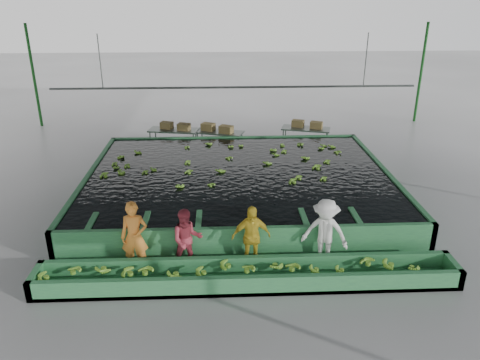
{
  "coord_description": "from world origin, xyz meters",
  "views": [
    {
      "loc": [
        -0.61,
        -12.93,
        6.54
      ],
      "look_at": [
        0.0,
        0.5,
        1.0
      ],
      "focal_mm": 35.0,
      "sensor_mm": 36.0,
      "label": 1
    }
  ],
  "objects_px": {
    "worker_a": "(134,237)",
    "worker_d": "(325,233)",
    "worker_c": "(251,237)",
    "flotation_tank": "(239,184)",
    "packing_table_left": "(174,140)",
    "sorting_trough": "(248,275)",
    "box_stack_mid": "(217,131)",
    "packing_table_mid": "(219,142)",
    "packing_table_right": "(305,138)",
    "worker_b": "(187,239)",
    "box_stack_right": "(307,127)",
    "box_stack_left": "(175,129)"
  },
  "relations": [
    {
      "from": "worker_a",
      "to": "worker_d",
      "type": "xyz_separation_m",
      "value": [
        4.7,
        0.0,
        -0.01
      ]
    },
    {
      "from": "worker_c",
      "to": "worker_d",
      "type": "relative_size",
      "value": 0.93
    },
    {
      "from": "flotation_tank",
      "to": "packing_table_left",
      "type": "bearing_deg",
      "value": 117.57
    },
    {
      "from": "sorting_trough",
      "to": "box_stack_mid",
      "type": "bearing_deg",
      "value": 94.19
    },
    {
      "from": "packing_table_mid",
      "to": "packing_table_right",
      "type": "distance_m",
      "value": 3.77
    },
    {
      "from": "packing_table_mid",
      "to": "worker_c",
      "type": "bearing_deg",
      "value": -85.14
    },
    {
      "from": "worker_b",
      "to": "box_stack_right",
      "type": "distance_m",
      "value": 10.42
    },
    {
      "from": "packing_table_right",
      "to": "packing_table_left",
      "type": "bearing_deg",
      "value": -179.78
    },
    {
      "from": "packing_table_mid",
      "to": "packing_table_left",
      "type": "bearing_deg",
      "value": 171.19
    },
    {
      "from": "worker_c",
      "to": "packing_table_right",
      "type": "distance_m",
      "value": 9.72
    },
    {
      "from": "sorting_trough",
      "to": "packing_table_right",
      "type": "distance_m",
      "value": 10.52
    },
    {
      "from": "sorting_trough",
      "to": "flotation_tank",
      "type": "bearing_deg",
      "value": 90.0
    },
    {
      "from": "flotation_tank",
      "to": "worker_a",
      "type": "xyz_separation_m",
      "value": [
        -2.73,
        -4.3,
        0.46
      ]
    },
    {
      "from": "worker_c",
      "to": "box_stack_mid",
      "type": "bearing_deg",
      "value": 87.98
    },
    {
      "from": "worker_d",
      "to": "packing_table_mid",
      "type": "distance_m",
      "value": 9.3
    },
    {
      "from": "flotation_tank",
      "to": "worker_b",
      "type": "distance_m",
      "value": 4.55
    },
    {
      "from": "worker_d",
      "to": "box_stack_mid",
      "type": "relative_size",
      "value": 1.28
    },
    {
      "from": "worker_c",
      "to": "box_stack_mid",
      "type": "height_order",
      "value": "worker_c"
    },
    {
      "from": "box_stack_left",
      "to": "worker_c",
      "type": "bearing_deg",
      "value": -74.19
    },
    {
      "from": "flotation_tank",
      "to": "worker_c",
      "type": "relative_size",
      "value": 6.0
    },
    {
      "from": "worker_d",
      "to": "box_stack_left",
      "type": "xyz_separation_m",
      "value": [
        -4.46,
        9.24,
        0.05
      ]
    },
    {
      "from": "sorting_trough",
      "to": "worker_d",
      "type": "distance_m",
      "value": 2.22
    },
    {
      "from": "worker_a",
      "to": "worker_c",
      "type": "bearing_deg",
      "value": 0.86
    },
    {
      "from": "flotation_tank",
      "to": "box_stack_mid",
      "type": "distance_m",
      "value": 4.69
    },
    {
      "from": "sorting_trough",
      "to": "packing_table_right",
      "type": "height_order",
      "value": "packing_table_right"
    },
    {
      "from": "worker_a",
      "to": "box_stack_right",
      "type": "distance_m",
      "value": 11.05
    },
    {
      "from": "flotation_tank",
      "to": "box_stack_left",
      "type": "relative_size",
      "value": 7.71
    },
    {
      "from": "sorting_trough",
      "to": "box_stack_left",
      "type": "height_order",
      "value": "box_stack_left"
    },
    {
      "from": "sorting_trough",
      "to": "packing_table_right",
      "type": "bearing_deg",
      "value": 72.73
    },
    {
      "from": "worker_b",
      "to": "packing_table_left",
      "type": "xyz_separation_m",
      "value": [
        -1.11,
        9.22,
        -0.32
      ]
    },
    {
      "from": "flotation_tank",
      "to": "sorting_trough",
      "type": "height_order",
      "value": "flotation_tank"
    },
    {
      "from": "worker_b",
      "to": "packing_table_left",
      "type": "bearing_deg",
      "value": 87.16
    },
    {
      "from": "packing_table_right",
      "to": "worker_c",
      "type": "bearing_deg",
      "value": -107.98
    },
    {
      "from": "sorting_trough",
      "to": "box_stack_right",
      "type": "height_order",
      "value": "box_stack_right"
    },
    {
      "from": "flotation_tank",
      "to": "box_stack_left",
      "type": "bearing_deg",
      "value": 116.78
    },
    {
      "from": "packing_table_mid",
      "to": "packing_table_right",
      "type": "xyz_separation_m",
      "value": [
        3.76,
        0.32,
        0.01
      ]
    },
    {
      "from": "worker_c",
      "to": "packing_table_right",
      "type": "height_order",
      "value": "worker_c"
    },
    {
      "from": "box_stack_mid",
      "to": "worker_c",
      "type": "bearing_deg",
      "value": -84.64
    },
    {
      "from": "sorting_trough",
      "to": "worker_d",
      "type": "bearing_deg",
      "value": 22.15
    },
    {
      "from": "sorting_trough",
      "to": "packing_table_mid",
      "type": "xyz_separation_m",
      "value": [
        -0.64,
        9.72,
        0.21
      ]
    },
    {
      "from": "worker_a",
      "to": "worker_c",
      "type": "distance_m",
      "value": 2.86
    },
    {
      "from": "flotation_tank",
      "to": "worker_b",
      "type": "relative_size",
      "value": 6.25
    },
    {
      "from": "worker_d",
      "to": "box_stack_right",
      "type": "distance_m",
      "value": 9.41
    },
    {
      "from": "packing_table_mid",
      "to": "box_stack_left",
      "type": "bearing_deg",
      "value": 170.11
    },
    {
      "from": "box_stack_right",
      "to": "sorting_trough",
      "type": "bearing_deg",
      "value": -107.45
    },
    {
      "from": "worker_a",
      "to": "packing_table_right",
      "type": "relative_size",
      "value": 0.89
    },
    {
      "from": "worker_d",
      "to": "box_stack_mid",
      "type": "bearing_deg",
      "value": 129.48
    },
    {
      "from": "packing_table_right",
      "to": "box_stack_right",
      "type": "xyz_separation_m",
      "value": [
        0.06,
        0.09,
        0.47
      ]
    },
    {
      "from": "worker_a",
      "to": "worker_b",
      "type": "relative_size",
      "value": 1.14
    },
    {
      "from": "packing_table_left",
      "to": "worker_a",
      "type": "bearing_deg",
      "value": -91.03
    }
  ]
}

